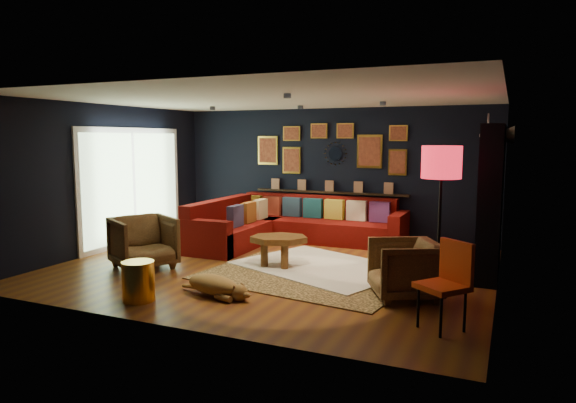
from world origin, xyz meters
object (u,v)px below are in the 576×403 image
at_px(coffee_table, 279,242).
at_px(orange_chair, 448,277).
at_px(sectional, 284,226).
at_px(pouf, 246,232).
at_px(armchair_left, 143,240).
at_px(armchair_right, 404,266).
at_px(dog, 213,281).
at_px(floor_lamp, 441,168).
at_px(gold_stool, 138,281).

bearing_deg(coffee_table, orange_chair, -31.27).
relative_size(sectional, pouf, 6.24).
height_order(sectional, orange_chair, orange_chair).
bearing_deg(pouf, coffee_table, -46.43).
bearing_deg(armchair_left, armchair_right, -57.84).
bearing_deg(dog, sectional, 111.85).
xyz_separation_m(pouf, orange_chair, (4.05, -3.05, 0.34)).
distance_m(armchair_left, floor_lamp, 4.54).
relative_size(orange_chair, floor_lamp, 0.49).
bearing_deg(sectional, armchair_left, -114.40).
bearing_deg(coffee_table, gold_stool, -111.99).
distance_m(sectional, dog, 3.47).
xyz_separation_m(coffee_table, armchair_left, (-1.90, -0.89, 0.04)).
height_order(gold_stool, dog, gold_stool).
bearing_deg(sectional, gold_stool, -92.85).
bearing_deg(pouf, sectional, 29.61).
distance_m(orange_chair, dog, 2.91).
xyz_separation_m(armchair_right, gold_stool, (-2.99, -1.44, -0.16)).
bearing_deg(armchair_right, armchair_left, -115.30).
height_order(sectional, floor_lamp, floor_lamp).
bearing_deg(armchair_right, orange_chair, 8.37).
distance_m(sectional, orange_chair, 4.84).
bearing_deg(orange_chair, pouf, -178.41).
bearing_deg(floor_lamp, pouf, 158.26).
height_order(pouf, armchair_left, armchair_left).
relative_size(armchair_right, floor_lamp, 0.43).
distance_m(armchair_left, armchair_right, 4.00).
xyz_separation_m(pouf, armchair_right, (3.43, -2.18, 0.19)).
relative_size(coffee_table, floor_lamp, 0.57).
relative_size(gold_stool, floor_lamp, 0.26).
distance_m(pouf, dog, 3.28).
bearing_deg(orange_chair, dog, -141.25).
relative_size(coffee_table, gold_stool, 2.20).
bearing_deg(armchair_left, gold_stool, -112.39).
xyz_separation_m(pouf, dog, (1.17, -3.06, -0.02)).
height_order(sectional, dog, sectional).
distance_m(pouf, floor_lamp, 4.28).
relative_size(floor_lamp, dog, 1.73).
relative_size(sectional, floor_lamp, 1.79).
height_order(armchair_right, orange_chair, orange_chair).
height_order(armchair_left, armchair_right, armchair_left).
xyz_separation_m(sectional, floor_lamp, (3.11, -1.86, 1.30)).
relative_size(gold_stool, orange_chair, 0.53).
xyz_separation_m(sectional, orange_chair, (3.41, -3.42, 0.23)).
bearing_deg(sectional, dog, -81.19).
relative_size(armchair_left, gold_stool, 1.79).
relative_size(sectional, armchair_left, 3.84).
height_order(sectional, armchair_right, sectional).
bearing_deg(armchair_left, coffee_table, -34.44).
height_order(sectional, coffee_table, sectional).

